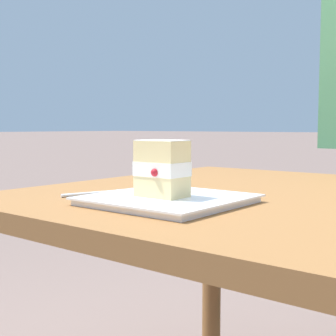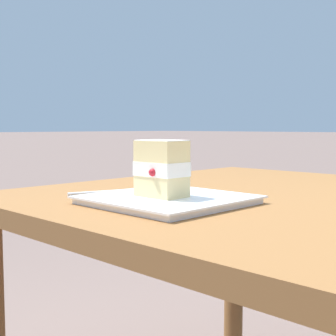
{
  "view_description": "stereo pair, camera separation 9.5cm",
  "coord_description": "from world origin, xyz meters",
  "px_view_note": "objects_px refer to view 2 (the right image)",
  "views": [
    {
      "loc": [
        0.43,
        -1.02,
        0.93
      ],
      "look_at": [
        -0.17,
        -0.27,
        0.85
      ],
      "focal_mm": 51.01,
      "sensor_mm": 36.0,
      "label": 1
    },
    {
      "loc": [
        0.5,
        -0.95,
        0.93
      ],
      "look_at": [
        -0.17,
        -0.27,
        0.85
      ],
      "focal_mm": 51.01,
      "sensor_mm": 36.0,
      "label": 2
    }
  ],
  "objects_px": {
    "patio_table": "(309,245)",
    "dessert_plate": "(168,200)",
    "cake_slice": "(162,168)",
    "dessert_fork": "(109,192)"
  },
  "relations": [
    {
      "from": "patio_table",
      "to": "dessert_fork",
      "type": "bearing_deg",
      "value": -144.67
    },
    {
      "from": "patio_table",
      "to": "dessert_fork",
      "type": "distance_m",
      "value": 0.47
    },
    {
      "from": "patio_table",
      "to": "dessert_plate",
      "type": "relative_size",
      "value": 4.28
    },
    {
      "from": "cake_slice",
      "to": "dessert_fork",
      "type": "height_order",
      "value": "cake_slice"
    },
    {
      "from": "dessert_plate",
      "to": "cake_slice",
      "type": "relative_size",
      "value": 2.53
    },
    {
      "from": "dessert_plate",
      "to": "cake_slice",
      "type": "xyz_separation_m",
      "value": [
        -0.0,
        -0.01,
        0.06
      ]
    },
    {
      "from": "patio_table",
      "to": "dessert_fork",
      "type": "height_order",
      "value": "dessert_fork"
    },
    {
      "from": "cake_slice",
      "to": "patio_table",
      "type": "bearing_deg",
      "value": 59.42
    },
    {
      "from": "patio_table",
      "to": "dessert_plate",
      "type": "bearing_deg",
      "value": -121.45
    },
    {
      "from": "patio_table",
      "to": "cake_slice",
      "type": "height_order",
      "value": "cake_slice"
    }
  ]
}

